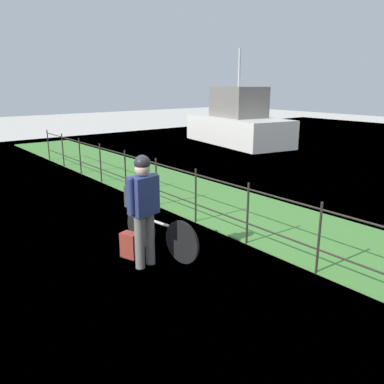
# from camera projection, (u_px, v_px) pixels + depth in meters

# --- Properties ---
(ground_plane) EXTENTS (60.00, 60.00, 0.00)m
(ground_plane) POSITION_uv_depth(u_px,v_px,m) (125.00, 261.00, 6.13)
(ground_plane) COLOR beige
(grass_strip) EXTENTS (27.00, 2.40, 0.03)m
(grass_strip) POSITION_uv_depth(u_px,v_px,m) (263.00, 219.00, 8.00)
(grass_strip) COLOR #478438
(grass_strip) RESTS_ON ground
(iron_fence) EXTENTS (18.04, 0.04, 1.08)m
(iron_fence) POSITION_uv_depth(u_px,v_px,m) (220.00, 200.00, 7.13)
(iron_fence) COLOR #28231E
(iron_fence) RESTS_ON ground
(bicycle_main) EXTENTS (1.62, 0.30, 0.67)m
(bicycle_main) POSITION_uv_depth(u_px,v_px,m) (160.00, 233.00, 6.31)
(bicycle_main) COLOR black
(bicycle_main) RESTS_ON ground
(wooden_crate) EXTENTS (0.40, 0.35, 0.23)m
(wooden_crate) POSITION_uv_depth(u_px,v_px,m) (145.00, 203.00, 6.42)
(wooden_crate) COLOR brown
(wooden_crate) RESTS_ON bicycle_main
(terrier_dog) EXTENTS (0.32, 0.18, 0.18)m
(terrier_dog) POSITION_uv_depth(u_px,v_px,m) (146.00, 192.00, 6.35)
(terrier_dog) COLOR tan
(terrier_dog) RESTS_ON wooden_crate
(cyclist_person) EXTENTS (0.32, 0.54, 1.68)m
(cyclist_person) POSITION_uv_depth(u_px,v_px,m) (143.00, 202.00, 5.71)
(cyclist_person) COLOR slate
(cyclist_person) RESTS_ON ground
(backpack_on_paving) EXTENTS (0.32, 0.26, 0.40)m
(backpack_on_paving) POSITION_uv_depth(u_px,v_px,m) (130.00, 245.00, 6.22)
(backpack_on_paving) COLOR maroon
(backpack_on_paving) RESTS_ON ground
(mooring_bollard) EXTENTS (0.20, 0.20, 0.47)m
(mooring_bollard) POSITION_uv_depth(u_px,v_px,m) (129.00, 196.00, 8.79)
(mooring_bollard) COLOR #38383D
(mooring_bollard) RESTS_ON ground
(moored_boat_near) EXTENTS (5.73, 3.17, 4.10)m
(moored_boat_near) POSITION_uv_depth(u_px,v_px,m) (238.00, 123.00, 17.84)
(moored_boat_near) COLOR silver
(moored_boat_near) RESTS_ON ground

